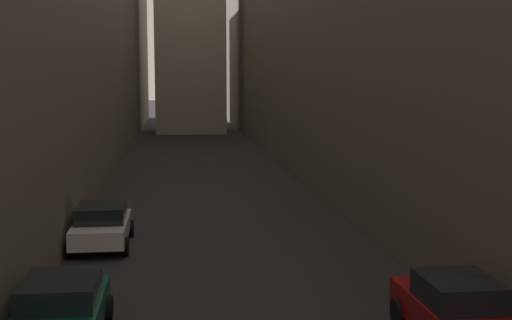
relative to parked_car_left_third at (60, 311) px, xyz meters
The scene contains 5 objects.
ground_plane 30.86m from the parked_car_left_third, 81.80° to the left, with size 264.00×264.00×0.00m, color #232326.
building_block_right 38.00m from the parked_car_left_third, 62.51° to the left, with size 14.06×108.00×21.42m, color #60594F.
parked_car_left_third is the anchor object (origin of this frame).
parked_car_left_far 8.91m from the parked_car_left_third, 90.00° to the left, with size 2.05×4.09×1.51m.
parked_car_right_third 8.90m from the parked_car_left_third, ahead, with size 1.91×4.43×1.61m.
Camera 1 is at (-1.78, 2.35, 6.01)m, focal length 47.46 mm.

